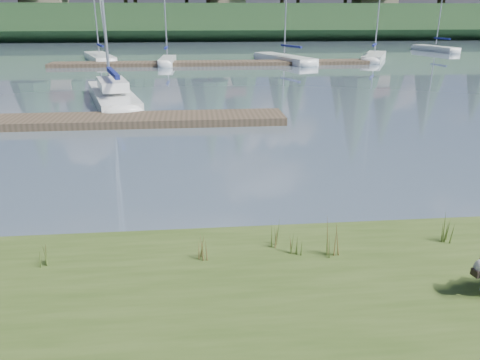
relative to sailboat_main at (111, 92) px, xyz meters
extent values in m
plane|color=slate|center=(3.65, 15.78, -0.42)|extent=(200.00, 200.00, 0.00)
cube|color=#1A3218|center=(3.65, 58.78, 2.08)|extent=(200.00, 20.00, 5.00)
cube|color=black|center=(7.91, -18.39, 0.35)|extent=(0.11, 0.15, 0.10)
cube|color=white|center=(0.17, -0.61, -0.20)|extent=(3.66, 7.74, 0.70)
ellipsoid|color=white|center=(-0.83, 3.04, -0.20)|extent=(2.14, 2.42, 0.70)
cube|color=navy|center=(0.46, -1.68, 1.13)|extent=(1.10, 3.37, 0.20)
cube|color=white|center=(0.28, -1.02, 0.53)|extent=(1.89, 2.97, 0.45)
cube|color=#4C3D2C|center=(-0.35, -5.22, -0.27)|extent=(16.00, 2.00, 0.30)
cube|color=#4C3D2C|center=(5.65, 15.78, -0.27)|extent=(26.00, 2.20, 0.30)
cube|color=white|center=(-4.21, 20.25, -0.20)|extent=(4.06, 7.66, 0.70)
ellipsoid|color=white|center=(-5.43, 23.80, -0.20)|extent=(2.22, 2.47, 0.70)
cube|color=navy|center=(-3.87, 19.28, 0.98)|extent=(1.16, 2.89, 0.20)
cube|color=white|center=(1.97, 16.64, -0.20)|extent=(1.29, 4.94, 0.70)
ellipsoid|color=white|center=(2.06, 19.10, -0.20)|extent=(1.12, 1.38, 0.70)
cylinder|color=silver|center=(1.97, 16.64, 4.24)|extent=(0.12, 0.12, 7.72)
cube|color=navy|center=(1.95, 15.97, 0.98)|extent=(0.27, 1.96, 0.20)
cube|color=white|center=(12.01, 17.62, -0.20)|extent=(4.39, 8.02, 0.70)
ellipsoid|color=white|center=(10.66, 21.32, -0.20)|extent=(2.35, 2.61, 0.70)
cube|color=navy|center=(12.38, 16.61, 0.98)|extent=(1.27, 3.01, 0.20)
cube|color=white|center=(20.46, 18.55, -0.20)|extent=(4.48, 7.04, 0.70)
ellipsoid|color=white|center=(21.98, 21.73, -0.20)|extent=(2.21, 2.39, 0.70)
cube|color=navy|center=(20.05, 17.69, 0.98)|extent=(1.39, 2.61, 0.20)
cube|color=white|center=(30.81, 27.44, -0.20)|extent=(2.70, 6.32, 0.70)
ellipsoid|color=white|center=(30.14, 30.45, -0.20)|extent=(1.68, 1.93, 0.70)
cube|color=navy|center=(30.99, 26.62, 0.98)|extent=(0.73, 2.44, 0.20)
cone|color=#475B23|center=(4.12, -16.86, 0.18)|extent=(0.03, 0.03, 0.51)
cone|color=brown|center=(4.23, -16.93, 0.13)|extent=(0.03, 0.03, 0.40)
cone|color=#475B23|center=(4.18, -16.83, 0.21)|extent=(0.03, 0.03, 0.56)
cone|color=brown|center=(4.26, -16.89, 0.11)|extent=(0.03, 0.03, 0.35)
cone|color=#475B23|center=(4.14, -16.94, 0.16)|extent=(0.03, 0.03, 0.46)
cone|color=#475B23|center=(5.34, -16.52, 0.17)|extent=(0.03, 0.03, 0.49)
cone|color=brown|center=(5.45, -16.59, 0.12)|extent=(0.03, 0.03, 0.39)
cone|color=#475B23|center=(5.40, -16.49, 0.20)|extent=(0.03, 0.03, 0.53)
cone|color=brown|center=(5.48, -16.55, 0.10)|extent=(0.03, 0.03, 0.34)
cone|color=#475B23|center=(5.36, -16.60, 0.15)|extent=(0.03, 0.03, 0.44)
cone|color=#475B23|center=(6.21, -16.99, 0.28)|extent=(0.03, 0.03, 0.70)
cone|color=brown|center=(6.32, -17.06, 0.21)|extent=(0.03, 0.03, 0.56)
cone|color=#475B23|center=(6.27, -16.96, 0.31)|extent=(0.03, 0.03, 0.77)
cone|color=brown|center=(6.35, -17.02, 0.17)|extent=(0.03, 0.03, 0.49)
cone|color=#475B23|center=(6.23, -17.07, 0.24)|extent=(0.03, 0.03, 0.63)
cone|color=#475B23|center=(1.56, -16.80, 0.18)|extent=(0.03, 0.03, 0.50)
cone|color=brown|center=(1.67, -16.87, 0.13)|extent=(0.03, 0.03, 0.40)
cone|color=#475B23|center=(1.62, -16.77, 0.20)|extent=(0.03, 0.03, 0.55)
cone|color=brown|center=(1.70, -16.83, 0.10)|extent=(0.03, 0.03, 0.35)
cone|color=#475B23|center=(1.58, -16.88, 0.15)|extent=(0.03, 0.03, 0.45)
cone|color=#475B23|center=(5.65, -16.83, 0.14)|extent=(0.03, 0.03, 0.43)
cone|color=brown|center=(5.76, -16.90, 0.10)|extent=(0.03, 0.03, 0.34)
cone|color=#475B23|center=(5.71, -16.80, 0.16)|extent=(0.03, 0.03, 0.47)
cone|color=brown|center=(5.79, -16.86, 0.08)|extent=(0.03, 0.03, 0.30)
cone|color=#475B23|center=(5.67, -16.91, 0.12)|extent=(0.03, 0.03, 0.38)
cone|color=#475B23|center=(8.34, -16.68, 0.21)|extent=(0.03, 0.03, 0.56)
cone|color=brown|center=(8.45, -16.75, 0.15)|extent=(0.03, 0.03, 0.44)
cone|color=#475B23|center=(8.40, -16.65, 0.23)|extent=(0.03, 0.03, 0.61)
cone|color=brown|center=(8.48, -16.71, 0.12)|extent=(0.03, 0.03, 0.39)
cone|color=#475B23|center=(8.36, -16.76, 0.18)|extent=(0.03, 0.03, 0.50)
cube|color=#33281C|center=(3.65, -15.82, -0.35)|extent=(60.00, 0.50, 0.14)
cylinder|color=#382619|center=(-6.35, 57.78, 5.48)|extent=(0.60, 0.60, 1.80)
cylinder|color=#382619|center=(18.65, 55.78, 5.48)|extent=(0.60, 0.60, 1.80)
cylinder|color=#382619|center=(31.65, 53.78, 5.48)|extent=(0.60, 0.60, 1.80)
cylinder|color=#382619|center=(45.65, 56.78, 5.48)|extent=(0.60, 0.60, 1.80)
camera|label=1|loc=(4.10, -23.69, 3.76)|focal=35.00mm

